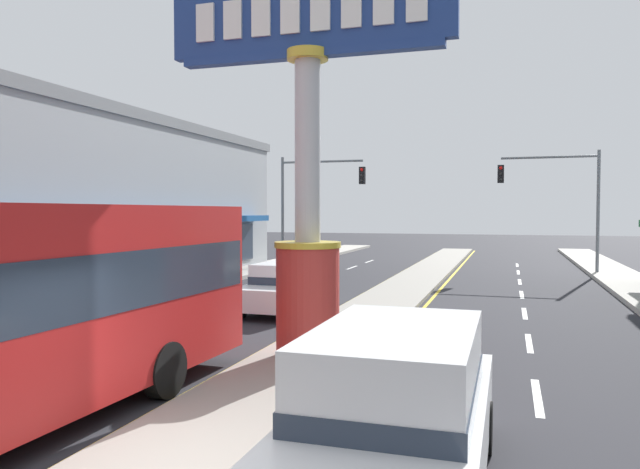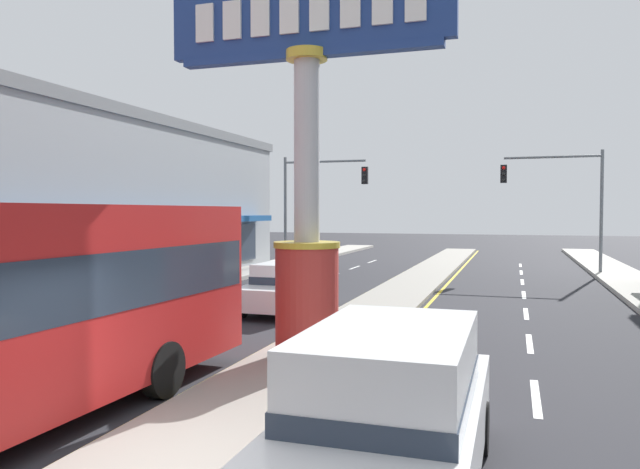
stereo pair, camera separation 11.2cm
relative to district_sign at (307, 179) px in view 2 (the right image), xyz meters
name	(u,v)px [view 2 (the right image)]	position (x,y,z in m)	size (l,w,h in m)	color
median_strip	(407,288)	(0.00, 12.21, -3.75)	(2.32, 52.00, 0.14)	gray
sidewalk_left	(185,285)	(-8.93, 10.21, -3.73)	(2.35, 60.00, 0.18)	#ADA89E
lane_markings	(401,294)	(0.00, 10.85, -3.82)	(9.06, 52.00, 0.01)	silver
district_sign	(307,179)	(0.00, 0.00, 0.00)	(6.04, 1.38, 7.91)	#B7332D
storefront_left	(47,201)	(-14.83, 9.00, -0.22)	(10.89, 25.84, 7.20)	#999EA3
traffic_light_left_side	(315,192)	(-6.39, 19.68, 0.42)	(4.86, 0.46, 6.20)	slate
traffic_light_right_side	(563,190)	(6.39, 20.58, 0.42)	(4.86, 0.46, 6.20)	slate
suv_near_right_lane	(392,408)	(2.81, -5.21, -2.84)	(1.98, 4.61, 1.90)	white
sedan_near_left_lane	(285,287)	(-2.81, 5.93, -3.04)	(1.88, 4.32, 1.53)	white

